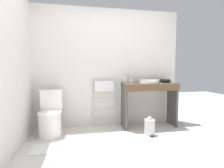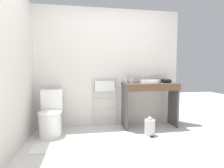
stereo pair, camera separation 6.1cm
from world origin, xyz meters
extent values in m
plane|color=silver|center=(0.00, 0.00, 0.00)|extent=(12.00, 12.00, 0.00)
cube|color=silver|center=(0.00, 1.59, 1.19)|extent=(3.06, 0.12, 2.38)
cube|color=silver|center=(-1.47, 0.77, 1.19)|extent=(0.12, 2.26, 2.38)
cylinder|color=white|center=(-1.05, 1.09, 0.20)|extent=(0.38, 0.38, 0.40)
cylinder|color=white|center=(-1.05, 1.09, 0.41)|extent=(0.39, 0.39, 0.02)
cube|color=white|center=(-1.05, 1.34, 0.59)|extent=(0.38, 0.17, 0.38)
cylinder|color=silver|center=(-1.05, 1.34, 0.79)|extent=(0.05, 0.05, 0.01)
cylinder|color=silver|center=(-0.28, 1.50, 0.48)|extent=(0.02, 0.02, 0.96)
cylinder|color=silver|center=(0.18, 1.50, 0.48)|extent=(0.02, 0.02, 0.96)
cylinder|color=silver|center=(-0.05, 1.50, 0.17)|extent=(0.46, 0.02, 0.02)
cylinder|color=silver|center=(-0.05, 1.50, 0.36)|extent=(0.46, 0.02, 0.02)
cylinder|color=silver|center=(-0.05, 1.50, 0.55)|extent=(0.46, 0.02, 0.02)
cylinder|color=silver|center=(-0.05, 1.50, 0.73)|extent=(0.46, 0.02, 0.02)
cylinder|color=silver|center=(-0.05, 1.50, 0.92)|extent=(0.46, 0.02, 0.02)
cube|color=white|center=(-0.05, 1.47, 0.82)|extent=(0.40, 0.04, 0.22)
cube|color=brown|center=(0.83, 1.29, 0.87)|extent=(1.07, 0.45, 0.03)
cube|color=brown|center=(0.83, 1.07, 0.80)|extent=(1.07, 0.02, 0.10)
cube|color=#4C4C4F|center=(0.32, 1.29, 0.43)|extent=(0.04, 0.38, 0.85)
cube|color=#4C4C4F|center=(1.35, 1.29, 0.43)|extent=(0.04, 0.38, 0.85)
cylinder|color=white|center=(0.83, 1.29, 0.92)|extent=(0.39, 0.39, 0.07)
cylinder|color=silver|center=(0.83, 1.29, 0.95)|extent=(0.32, 0.32, 0.01)
cylinder|color=silver|center=(0.83, 1.48, 0.95)|extent=(0.02, 0.02, 0.13)
cylinder|color=silver|center=(0.83, 1.44, 1.01)|extent=(0.02, 0.09, 0.02)
cylinder|color=white|center=(0.38, 1.43, 0.94)|extent=(0.08, 0.08, 0.10)
cylinder|color=white|center=(0.48, 1.37, 0.93)|extent=(0.08, 0.08, 0.09)
cylinder|color=black|center=(1.17, 1.26, 0.93)|extent=(0.15, 0.08, 0.08)
cone|color=black|center=(1.27, 1.26, 0.93)|extent=(0.05, 0.07, 0.07)
cube|color=black|center=(1.14, 1.34, 0.93)|extent=(0.05, 0.09, 0.06)
cylinder|color=silver|center=(0.66, 0.84, 0.14)|extent=(0.18, 0.18, 0.28)
sphere|color=silver|center=(0.66, 0.84, 0.29)|extent=(0.08, 0.08, 0.08)
cube|color=black|center=(0.66, 0.73, 0.01)|extent=(0.05, 0.04, 0.02)
cube|color=silver|center=(-0.96, 0.60, 0.01)|extent=(0.56, 0.36, 0.01)
camera|label=1|loc=(-0.55, -1.99, 1.16)|focal=28.00mm
camera|label=2|loc=(-0.49, -2.00, 1.16)|focal=28.00mm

